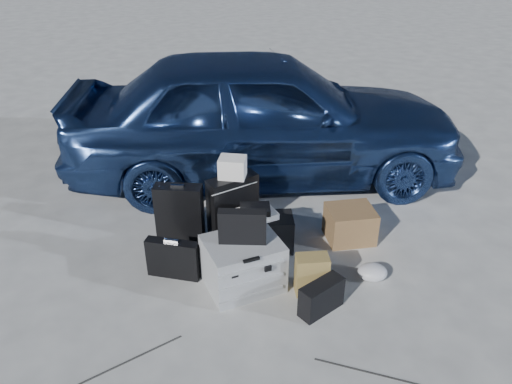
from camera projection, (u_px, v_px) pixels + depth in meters
ground at (254, 301)px, 4.23m from camera, size 60.00×60.00×0.00m
car at (263, 115)px, 5.93m from camera, size 4.91×2.83×1.57m
pelican_case at (243, 264)px, 4.31m from camera, size 0.68×0.58×0.45m
laptop_bag at (242, 227)px, 4.13m from camera, size 0.41×0.22×0.30m
briefcase at (173, 259)px, 4.44m from camera, size 0.47×0.33×0.37m
suitcase_left at (180, 213)px, 4.90m from camera, size 0.49×0.32×0.60m
suitcase_right at (233, 205)px, 5.03m from camera, size 0.54×0.32×0.62m
white_carton at (232, 167)px, 4.85m from camera, size 0.32×0.29×0.20m
duffel_bag at (257, 233)px, 4.82m from camera, size 0.75×0.46×0.35m
flat_box_white at (255, 214)px, 4.72m from camera, size 0.41×0.33×0.07m
flat_box_black at (255, 209)px, 4.68m from camera, size 0.32×0.26×0.06m
kraft_bag at (312, 274)px, 4.25m from camera, size 0.30×0.22×0.37m
cardboard_box at (350, 224)px, 4.97m from camera, size 0.50×0.45×0.34m
plastic_bag at (372, 272)px, 4.45m from camera, size 0.31×0.28×0.15m
messenger_bag at (321, 297)px, 4.06m from camera, size 0.42×0.29×0.28m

